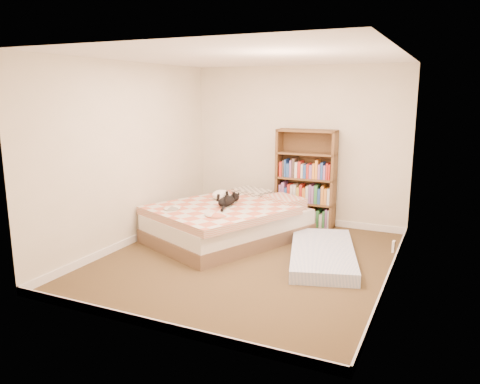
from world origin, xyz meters
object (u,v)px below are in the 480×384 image
at_px(bed, 229,221).
at_px(floor_mattress, 322,254).
at_px(bookshelf, 306,191).
at_px(white_dog, 221,195).
at_px(black_cat, 228,200).

xyz_separation_m(bed, floor_mattress, (1.47, -0.30, -0.18)).
distance_m(bookshelf, floor_mattress, 1.63).
bearing_deg(white_dog, bookshelf, 56.17).
relative_size(bed, black_cat, 3.70).
distance_m(bookshelf, black_cat, 1.41).
distance_m(floor_mattress, white_dog, 1.86).
height_order(bookshelf, black_cat, bookshelf).
bearing_deg(bookshelf, black_cat, -125.28).
bearing_deg(bookshelf, bed, -126.96).
bearing_deg(floor_mattress, white_dog, 146.64).
xyz_separation_m(bed, black_cat, (0.01, -0.06, 0.32)).
bearing_deg(white_dog, floor_mattress, -1.09).
bearing_deg(floor_mattress, bed, 152.05).
xyz_separation_m(bookshelf, floor_mattress, (0.66, -1.41, -0.48)).
height_order(floor_mattress, black_cat, black_cat).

